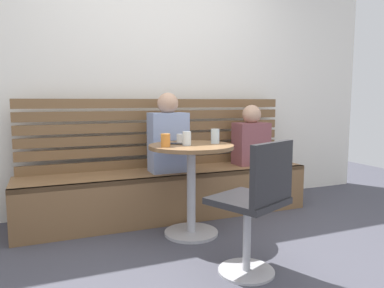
{
  "coord_description": "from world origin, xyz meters",
  "views": [
    {
      "loc": [
        -1.07,
        -1.96,
        1.09
      ],
      "look_at": [
        0.01,
        0.66,
        0.75
      ],
      "focal_mm": 33.85,
      "sensor_mm": 36.0,
      "label": 1
    }
  ],
  "objects_px": {
    "person_adult": "(168,137)",
    "cup_tumbler_orange": "(166,140)",
    "booth_bench": "(170,193)",
    "cup_water_clear": "(187,138)",
    "person_child_left": "(251,138)",
    "cafe_table": "(191,172)",
    "cup_glass_tall": "(215,136)",
    "phone_on_table": "(176,144)",
    "cup_ceramic_white": "(182,138)",
    "white_chair": "(256,203)"
  },
  "relations": [
    {
      "from": "booth_bench",
      "to": "phone_on_table",
      "type": "height_order",
      "value": "phone_on_table"
    },
    {
      "from": "person_child_left",
      "to": "cup_tumbler_orange",
      "type": "height_order",
      "value": "person_child_left"
    },
    {
      "from": "person_adult",
      "to": "cup_ceramic_white",
      "type": "xyz_separation_m",
      "value": [
        0.02,
        -0.29,
        0.01
      ]
    },
    {
      "from": "cafe_table",
      "to": "cup_ceramic_white",
      "type": "xyz_separation_m",
      "value": [
        -0.01,
        0.19,
        0.26
      ]
    },
    {
      "from": "cafe_table",
      "to": "white_chair",
      "type": "relative_size",
      "value": 0.87
    },
    {
      "from": "cafe_table",
      "to": "white_chair",
      "type": "xyz_separation_m",
      "value": [
        0.1,
        -0.81,
        -0.05
      ]
    },
    {
      "from": "cup_glass_tall",
      "to": "cup_ceramic_white",
      "type": "bearing_deg",
      "value": 143.05
    },
    {
      "from": "booth_bench",
      "to": "person_adult",
      "type": "distance_m",
      "value": 0.54
    },
    {
      "from": "cafe_table",
      "to": "cup_glass_tall",
      "type": "xyz_separation_m",
      "value": [
        0.22,
        0.01,
        0.28
      ]
    },
    {
      "from": "cup_tumbler_orange",
      "to": "phone_on_table",
      "type": "xyz_separation_m",
      "value": [
        0.13,
        0.13,
        -0.05
      ]
    },
    {
      "from": "cafe_table",
      "to": "cup_water_clear",
      "type": "xyz_separation_m",
      "value": [
        -0.05,
        -0.02,
        0.28
      ]
    },
    {
      "from": "person_child_left",
      "to": "cup_glass_tall",
      "type": "bearing_deg",
      "value": -142.51
    },
    {
      "from": "person_adult",
      "to": "person_child_left",
      "type": "relative_size",
      "value": 1.19
    },
    {
      "from": "booth_bench",
      "to": "cup_tumbler_orange",
      "type": "distance_m",
      "value": 0.82
    },
    {
      "from": "cafe_table",
      "to": "cup_water_clear",
      "type": "bearing_deg",
      "value": -154.18
    },
    {
      "from": "white_chair",
      "to": "phone_on_table",
      "type": "height_order",
      "value": "white_chair"
    },
    {
      "from": "cup_tumbler_orange",
      "to": "cup_glass_tall",
      "type": "xyz_separation_m",
      "value": [
        0.45,
        0.06,
        0.01
      ]
    },
    {
      "from": "person_adult",
      "to": "cup_tumbler_orange",
      "type": "bearing_deg",
      "value": -110.58
    },
    {
      "from": "booth_bench",
      "to": "person_child_left",
      "type": "distance_m",
      "value": 1.01
    },
    {
      "from": "cup_tumbler_orange",
      "to": "cafe_table",
      "type": "bearing_deg",
      "value": 11.67
    },
    {
      "from": "cup_tumbler_orange",
      "to": "cup_water_clear",
      "type": "bearing_deg",
      "value": 7.75
    },
    {
      "from": "person_child_left",
      "to": "phone_on_table",
      "type": "distance_m",
      "value": 1.06
    },
    {
      "from": "person_child_left",
      "to": "phone_on_table",
      "type": "xyz_separation_m",
      "value": [
        -0.97,
        -0.43,
        0.04
      ]
    },
    {
      "from": "person_child_left",
      "to": "phone_on_table",
      "type": "relative_size",
      "value": 4.34
    },
    {
      "from": "person_child_left",
      "to": "cup_ceramic_white",
      "type": "bearing_deg",
      "value": -159.65
    },
    {
      "from": "cup_ceramic_white",
      "to": "cafe_table",
      "type": "bearing_deg",
      "value": -86.37
    },
    {
      "from": "cup_glass_tall",
      "to": "phone_on_table",
      "type": "height_order",
      "value": "cup_glass_tall"
    },
    {
      "from": "white_chair",
      "to": "phone_on_table",
      "type": "bearing_deg",
      "value": 102.47
    },
    {
      "from": "person_child_left",
      "to": "cup_water_clear",
      "type": "bearing_deg",
      "value": -149.67
    },
    {
      "from": "person_adult",
      "to": "phone_on_table",
      "type": "relative_size",
      "value": 5.16
    },
    {
      "from": "cup_tumbler_orange",
      "to": "booth_bench",
      "type": "bearing_deg",
      "value": 68.57
    },
    {
      "from": "cup_glass_tall",
      "to": "person_child_left",
      "type": "bearing_deg",
      "value": 37.49
    },
    {
      "from": "cup_ceramic_white",
      "to": "phone_on_table",
      "type": "relative_size",
      "value": 0.57
    },
    {
      "from": "white_chair",
      "to": "cup_tumbler_orange",
      "type": "relative_size",
      "value": 8.5
    },
    {
      "from": "cup_ceramic_white",
      "to": "booth_bench",
      "type": "bearing_deg",
      "value": 90.29
    },
    {
      "from": "booth_bench",
      "to": "cup_water_clear",
      "type": "xyz_separation_m",
      "value": [
        -0.03,
        -0.53,
        0.57
      ]
    },
    {
      "from": "white_chair",
      "to": "cup_tumbler_orange",
      "type": "distance_m",
      "value": 0.89
    },
    {
      "from": "cup_ceramic_white",
      "to": "cup_tumbler_orange",
      "type": "bearing_deg",
      "value": -132.97
    },
    {
      "from": "phone_on_table",
      "to": "person_child_left",
      "type": "bearing_deg",
      "value": -34.9
    },
    {
      "from": "white_chair",
      "to": "cup_glass_tall",
      "type": "xyz_separation_m",
      "value": [
        0.12,
        0.82,
        0.34
      ]
    },
    {
      "from": "cup_tumbler_orange",
      "to": "cup_water_clear",
      "type": "height_order",
      "value": "cup_water_clear"
    },
    {
      "from": "person_child_left",
      "to": "cup_tumbler_orange",
      "type": "distance_m",
      "value": 1.24
    },
    {
      "from": "cafe_table",
      "to": "cup_glass_tall",
      "type": "relative_size",
      "value": 6.17
    },
    {
      "from": "cup_tumbler_orange",
      "to": "person_adult",
      "type": "bearing_deg",
      "value": 69.42
    },
    {
      "from": "cup_ceramic_white",
      "to": "cup_water_clear",
      "type": "distance_m",
      "value": 0.21
    },
    {
      "from": "white_chair",
      "to": "cup_ceramic_white",
      "type": "distance_m",
      "value": 1.05
    },
    {
      "from": "white_chair",
      "to": "cup_glass_tall",
      "type": "relative_size",
      "value": 7.08
    },
    {
      "from": "booth_bench",
      "to": "cup_ceramic_white",
      "type": "relative_size",
      "value": 33.75
    },
    {
      "from": "cup_ceramic_white",
      "to": "cup_glass_tall",
      "type": "bearing_deg",
      "value": -36.95
    },
    {
      "from": "person_adult",
      "to": "cup_tumbler_orange",
      "type": "xyz_separation_m",
      "value": [
        -0.2,
        -0.52,
        0.03
      ]
    }
  ]
}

